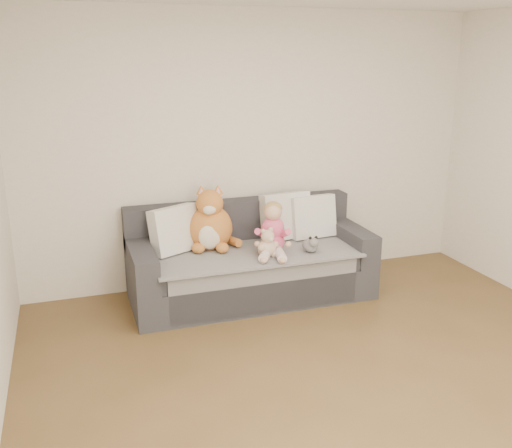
{
  "coord_description": "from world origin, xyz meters",
  "views": [
    {
      "loc": [
        -1.73,
        -2.68,
        2.18
      ],
      "look_at": [
        -0.2,
        1.87,
        0.75
      ],
      "focal_mm": 40.0,
      "sensor_mm": 36.0,
      "label": 1
    }
  ],
  "objects_px": {
    "toddler": "(273,232)",
    "plush_cat": "(211,224)",
    "teddy_bear": "(268,245)",
    "sippy_cup": "(277,245)",
    "sofa": "(250,264)"
  },
  "relations": [
    {
      "from": "sofa",
      "to": "toddler",
      "type": "height_order",
      "value": "toddler"
    },
    {
      "from": "sippy_cup",
      "to": "plush_cat",
      "type": "bearing_deg",
      "value": 151.92
    },
    {
      "from": "toddler",
      "to": "plush_cat",
      "type": "relative_size",
      "value": 0.77
    },
    {
      "from": "sofa",
      "to": "sippy_cup",
      "type": "bearing_deg",
      "value": -44.35
    },
    {
      "from": "teddy_bear",
      "to": "sippy_cup",
      "type": "height_order",
      "value": "teddy_bear"
    },
    {
      "from": "toddler",
      "to": "teddy_bear",
      "type": "distance_m",
      "value": 0.16
    },
    {
      "from": "toddler",
      "to": "plush_cat",
      "type": "distance_m",
      "value": 0.58
    },
    {
      "from": "sippy_cup",
      "to": "sofa",
      "type": "bearing_deg",
      "value": 135.65
    },
    {
      "from": "sofa",
      "to": "teddy_bear",
      "type": "distance_m",
      "value": 0.41
    },
    {
      "from": "sippy_cup",
      "to": "toddler",
      "type": "bearing_deg",
      "value": -170.14
    },
    {
      "from": "toddler",
      "to": "sippy_cup",
      "type": "height_order",
      "value": "toddler"
    },
    {
      "from": "teddy_bear",
      "to": "plush_cat",
      "type": "bearing_deg",
      "value": 118.69
    },
    {
      "from": "plush_cat",
      "to": "sofa",
      "type": "bearing_deg",
      "value": 0.51
    },
    {
      "from": "sofa",
      "to": "toddler",
      "type": "relative_size",
      "value": 4.62
    },
    {
      "from": "teddy_bear",
      "to": "sippy_cup",
      "type": "relative_size",
      "value": 2.28
    }
  ]
}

